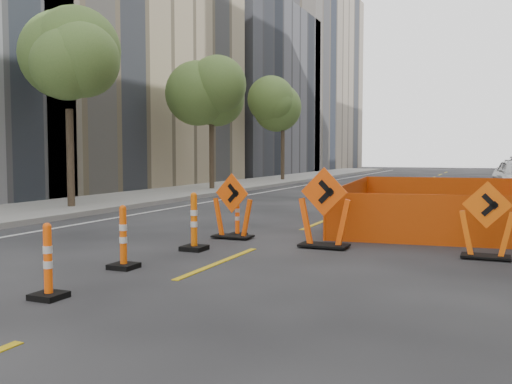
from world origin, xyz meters
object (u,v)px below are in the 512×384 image
at_px(channelizer_3, 48,261).
at_px(channelizer_4, 123,237).
at_px(channelizer_5, 194,221).
at_px(chevron_sign_left, 233,206).
at_px(channelizer_6, 237,216).
at_px(chevron_sign_center, 324,208).
at_px(chevron_sign_right, 487,220).

xyz_separation_m(channelizer_3, channelizer_4, (-0.26, 1.99, 0.02)).
distance_m(channelizer_5, chevron_sign_left, 1.70).
bearing_deg(channelizer_5, channelizer_6, 89.66).
height_order(chevron_sign_left, chevron_sign_center, chevron_sign_center).
relative_size(chevron_sign_center, chevron_sign_right, 1.15).
bearing_deg(chevron_sign_left, chevron_sign_right, 6.71).
distance_m(channelizer_5, chevron_sign_center, 2.60).
bearing_deg(chevron_sign_right, chevron_sign_left, 177.28).
xyz_separation_m(channelizer_5, chevron_sign_left, (0.03, 1.69, 0.15)).
height_order(channelizer_4, channelizer_5, channelizer_5).
bearing_deg(channelizer_6, chevron_sign_right, -8.04).
height_order(channelizer_3, chevron_sign_right, chevron_sign_right).
bearing_deg(chevron_sign_center, channelizer_3, -107.20).
distance_m(chevron_sign_left, chevron_sign_right, 5.24).
height_order(channelizer_5, chevron_sign_right, chevron_sign_right).
distance_m(chevron_sign_center, chevron_sign_right, 3.00).
height_order(channelizer_5, channelizer_6, channelizer_5).
xyz_separation_m(channelizer_4, channelizer_6, (0.23, 3.98, -0.07)).
height_order(channelizer_3, channelizer_6, channelizer_3).
relative_size(channelizer_6, chevron_sign_left, 0.64).
bearing_deg(chevron_sign_right, channelizer_6, 174.09).
bearing_deg(chevron_sign_right, channelizer_3, -132.77).
distance_m(channelizer_4, chevron_sign_left, 3.69).
xyz_separation_m(channelizer_5, chevron_sign_center, (2.25, 1.27, 0.24)).
xyz_separation_m(channelizer_6, chevron_sign_right, (5.24, -0.74, 0.24)).
height_order(channelizer_3, channelizer_4, channelizer_4).
xyz_separation_m(channelizer_5, channelizer_6, (0.01, 1.99, -0.11)).
xyz_separation_m(channelizer_3, channelizer_6, (-0.04, 5.97, -0.04)).
bearing_deg(chevron_sign_left, chevron_sign_center, 0.73).
distance_m(channelizer_4, chevron_sign_center, 4.09).
distance_m(channelizer_4, channelizer_6, 3.98).
bearing_deg(chevron_sign_right, chevron_sign_center, -178.22).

